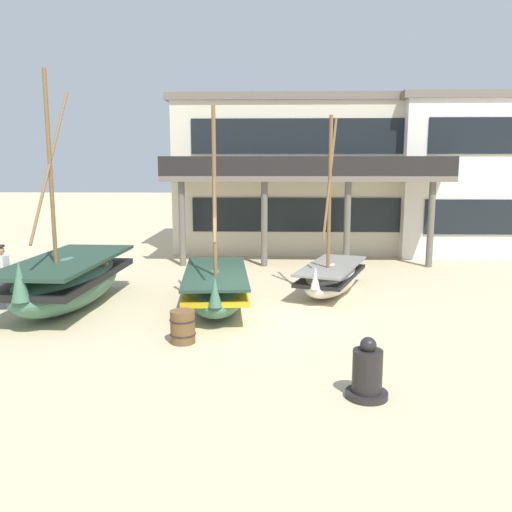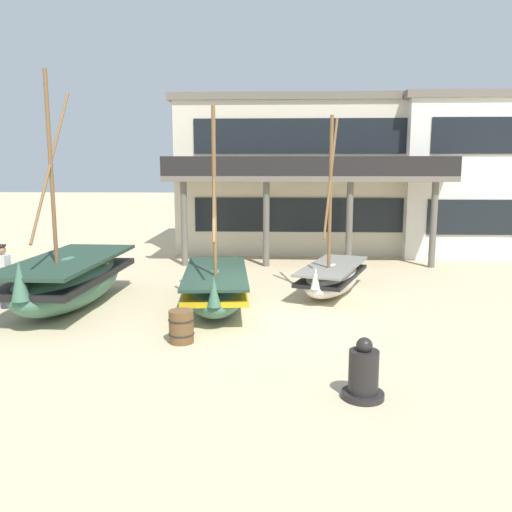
# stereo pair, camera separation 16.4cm
# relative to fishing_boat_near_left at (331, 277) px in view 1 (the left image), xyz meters

# --- Properties ---
(ground_plane) EXTENTS (120.00, 120.00, 0.00)m
(ground_plane) POSITION_rel_fishing_boat_near_left_xyz_m (-2.16, -2.84, -0.49)
(ground_plane) COLOR #CCB78E
(fishing_boat_near_left) EXTENTS (2.51, 3.98, 5.06)m
(fishing_boat_near_left) POSITION_rel_fishing_boat_near_left_xyz_m (0.00, 0.00, 0.00)
(fishing_boat_near_left) COLOR silver
(fishing_boat_near_left) RESTS_ON ground
(fishing_boat_centre_large) EXTENTS (2.25, 5.29, 5.97)m
(fishing_boat_centre_large) POSITION_rel_fishing_boat_near_left_xyz_m (-7.12, -1.81, 0.23)
(fishing_boat_centre_large) COLOR #427056
(fishing_boat_centre_large) RESTS_ON ground
(fishing_boat_far_right) EXTENTS (2.01, 4.56, 5.12)m
(fishing_boat_far_right) POSITION_rel_fishing_boat_near_left_xyz_m (-3.21, -1.78, 0.07)
(fishing_boat_far_right) COLOR #427056
(fishing_boat_far_right) RESTS_ON ground
(fisherman_by_hull) EXTENTS (0.41, 0.32, 1.68)m
(fisherman_by_hull) POSITION_rel_fishing_boat_near_left_xyz_m (-8.75, -2.04, 0.35)
(fisherman_by_hull) COLOR #33333D
(fisherman_by_hull) RESTS_ON ground
(capstan_winch) EXTENTS (0.69, 0.69, 1.02)m
(capstan_winch) POSITION_rel_fishing_boat_near_left_xyz_m (-0.20, -7.24, -0.09)
(capstan_winch) COLOR black
(capstan_winch) RESTS_ON ground
(wooden_barrel) EXTENTS (0.56, 0.56, 0.70)m
(wooden_barrel) POSITION_rel_fishing_boat_near_left_xyz_m (-3.62, -4.63, -0.14)
(wooden_barrel) COLOR brown
(wooden_barrel) RESTS_ON ground
(harbor_building_main) EXTENTS (11.05, 8.38, 6.54)m
(harbor_building_main) POSITION_rel_fishing_boat_near_left_xyz_m (-0.52, 9.12, 2.79)
(harbor_building_main) COLOR beige
(harbor_building_main) RESTS_ON ground
(harbor_building_annex) EXTENTS (10.25, 5.81, 6.51)m
(harbor_building_annex) POSITION_rel_fishing_boat_near_left_xyz_m (8.34, 8.48, 2.78)
(harbor_building_annex) COLOR white
(harbor_building_annex) RESTS_ON ground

